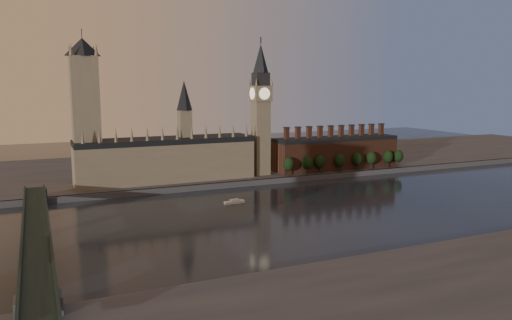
{
  "coord_description": "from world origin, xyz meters",
  "views": [
    {
      "loc": [
        -152.81,
        -246.1,
        75.01
      ],
      "look_at": [
        -18.54,
        55.0,
        24.92
      ],
      "focal_mm": 35.0,
      "sensor_mm": 36.0,
      "label": 1
    }
  ],
  "objects_px": {
    "big_ben": "(261,108)",
    "river_boat": "(234,202)",
    "westminster_bridge": "(36,233)",
    "victoria_tower": "(85,108)"
  },
  "relations": [
    {
      "from": "victoria_tower",
      "to": "big_ben",
      "type": "xyz_separation_m",
      "value": [
        130.0,
        -5.0,
        -2.26
      ]
    },
    {
      "from": "westminster_bridge",
      "to": "river_boat",
      "type": "height_order",
      "value": "westminster_bridge"
    },
    {
      "from": "victoria_tower",
      "to": "river_boat",
      "type": "height_order",
      "value": "victoria_tower"
    },
    {
      "from": "victoria_tower",
      "to": "westminster_bridge",
      "type": "bearing_deg",
      "value": -106.56
    },
    {
      "from": "big_ben",
      "to": "river_boat",
      "type": "bearing_deg",
      "value": -126.07
    },
    {
      "from": "victoria_tower",
      "to": "westminster_bridge",
      "type": "xyz_separation_m",
      "value": [
        -35.0,
        -117.7,
        -51.65
      ]
    },
    {
      "from": "victoria_tower",
      "to": "big_ben",
      "type": "distance_m",
      "value": 130.12
    },
    {
      "from": "victoria_tower",
      "to": "river_boat",
      "type": "bearing_deg",
      "value": -41.82
    },
    {
      "from": "westminster_bridge",
      "to": "river_boat",
      "type": "distance_m",
      "value": 124.61
    },
    {
      "from": "victoria_tower",
      "to": "big_ben",
      "type": "relative_size",
      "value": 1.01
    }
  ]
}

